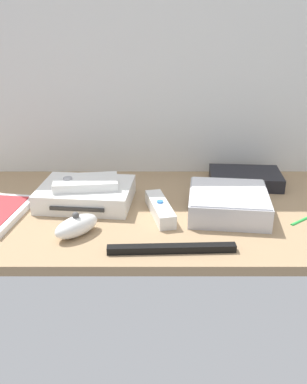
% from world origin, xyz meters
% --- Properties ---
extents(ground_plane, '(1.00, 0.48, 0.02)m').
position_xyz_m(ground_plane, '(0.00, 0.00, -0.01)').
color(ground_plane, '#9E7F5B').
rests_on(ground_plane, ground).
extents(back_wall, '(1.10, 0.01, 0.64)m').
position_xyz_m(back_wall, '(0.00, 0.25, 0.32)').
color(back_wall, silver).
rests_on(back_wall, ground).
extents(game_console, '(0.22, 0.18, 0.04)m').
position_xyz_m(game_console, '(-0.16, 0.03, 0.02)').
color(game_console, white).
rests_on(game_console, ground_plane).
extents(mini_computer, '(0.19, 0.19, 0.05)m').
position_xyz_m(mini_computer, '(0.16, -0.03, 0.03)').
color(mini_computer, silver).
rests_on(mini_computer, ground_plane).
extents(network_router, '(0.19, 0.13, 0.03)m').
position_xyz_m(network_router, '(0.24, 0.14, 0.02)').
color(network_router, black).
rests_on(network_router, ground_plane).
extents(remote_wand, '(0.07, 0.15, 0.03)m').
position_xyz_m(remote_wand, '(0.01, -0.03, 0.02)').
color(remote_wand, white).
rests_on(remote_wand, ground_plane).
extents(remote_nunchuk, '(0.10, 0.10, 0.05)m').
position_xyz_m(remote_nunchuk, '(-0.15, -0.13, 0.02)').
color(remote_nunchuk, white).
rests_on(remote_nunchuk, ground_plane).
extents(remote_classic_pad, '(0.15, 0.10, 0.02)m').
position_xyz_m(remote_classic_pad, '(-0.15, 0.02, 0.05)').
color(remote_classic_pad, white).
rests_on(remote_classic_pad, game_console).
extents(sensor_bar, '(0.24, 0.03, 0.01)m').
position_xyz_m(sensor_bar, '(0.03, -0.19, 0.01)').
color(sensor_bar, black).
rests_on(sensor_bar, ground_plane).
extents(stylus_pen, '(0.08, 0.06, 0.01)m').
position_xyz_m(stylus_pen, '(0.33, -0.06, 0.00)').
color(stylus_pen, green).
rests_on(stylus_pen, ground_plane).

